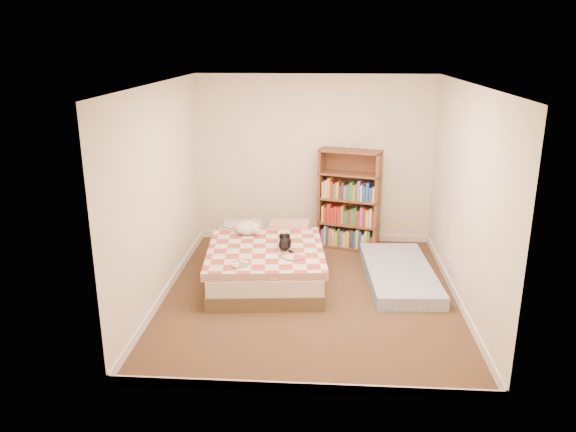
# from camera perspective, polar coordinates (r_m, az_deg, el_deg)

# --- Properties ---
(room) EXTENTS (3.51, 4.01, 2.51)m
(room) POSITION_cam_1_polar(r_m,az_deg,el_deg) (6.46, 2.35, 1.65)
(room) COLOR #4E3421
(room) RESTS_ON ground
(bed) EXTENTS (1.58, 2.07, 0.52)m
(bed) POSITION_cam_1_polar(r_m,az_deg,el_deg) (7.27, -2.23, -4.50)
(bed) COLOR brown
(bed) RESTS_ON room
(bookshelf) EXTENTS (0.96, 0.54, 1.47)m
(bookshelf) POSITION_cam_1_polar(r_m,az_deg,el_deg) (8.29, 6.16, 0.44)
(bookshelf) COLOR #572D1D
(bookshelf) RESTS_ON room
(floor_mattress) EXTENTS (0.92, 1.86, 0.16)m
(floor_mattress) POSITION_cam_1_polar(r_m,az_deg,el_deg) (7.40, 11.23, -5.75)
(floor_mattress) COLOR #6E90B7
(floor_mattress) RESTS_ON room
(black_cat) EXTENTS (0.21, 0.59, 0.14)m
(black_cat) POSITION_cam_1_polar(r_m,az_deg,el_deg) (7.02, -0.28, -2.75)
(black_cat) COLOR black
(black_cat) RESTS_ON bed
(white_dog) EXTENTS (0.36, 0.38, 0.17)m
(white_dog) POSITION_cam_1_polar(r_m,az_deg,el_deg) (7.53, -4.11, -1.20)
(white_dog) COLOR white
(white_dog) RESTS_ON bed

